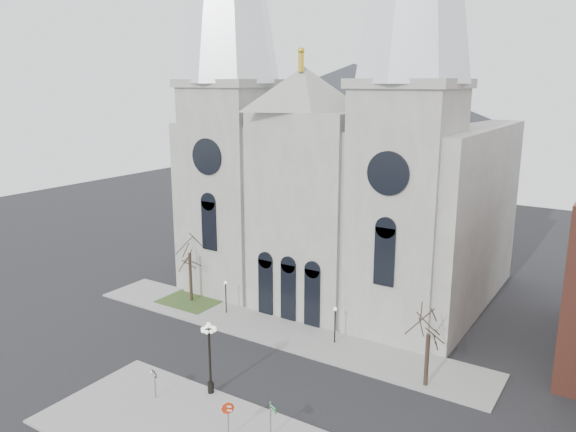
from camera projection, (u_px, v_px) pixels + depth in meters
The scene contains 13 objects.
ground at pixel (192, 382), 42.40m from camera, with size 160.00×160.00×0.00m, color black.
sidewalk_near at pixel (175, 428), 36.72m from camera, with size 18.00×10.00×0.14m, color gray.
sidewalk_far at pixel (274, 329), 51.38m from camera, with size 40.00×6.00×0.14m, color gray.
grass_patch at pixel (192, 301), 57.99m from camera, with size 6.00×5.00×0.18m, color #2F491F.
cathedral at pixel (339, 119), 56.79m from camera, with size 33.00×26.66×54.00m.
tree_left at pixel (189, 250), 56.71m from camera, with size 3.20×3.20×7.50m.
tree_right at pixel (429, 331), 40.82m from camera, with size 3.20×3.20×6.00m.
ped_lamp_left at pixel (226, 291), 54.42m from camera, with size 0.32×0.32×3.26m.
ped_lamp_right at pixel (335, 319), 48.10m from camera, with size 0.32×0.32×3.26m.
stop_sign at pixel (228, 412), 35.23m from camera, with size 0.84×0.40×2.54m.
globe_lamp at pixel (209, 349), 39.97m from camera, with size 1.53×1.53×5.49m.
one_way_sign at pixel (155, 379), 39.77m from camera, with size 0.88×0.41×2.15m.
street_name_sign at pixel (271, 417), 35.36m from camera, with size 0.72×0.36×2.44m.
Camera 1 is at (26.82, -28.29, 22.12)m, focal length 35.00 mm.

